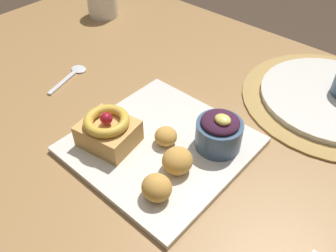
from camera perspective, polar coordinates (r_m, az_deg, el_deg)
dining_table at (r=0.79m, az=-1.64°, el=-2.69°), size 1.35×0.93×0.73m
woven_placemat at (r=0.83m, az=25.04°, el=3.88°), size 0.38×0.38×0.00m
front_plate at (r=0.65m, az=-1.18°, el=-3.12°), size 0.29×0.29×0.01m
cake_slice at (r=0.63m, az=-9.79°, el=-0.68°), size 0.11×0.10×0.07m
berry_ramekin at (r=0.62m, az=8.37°, el=-0.96°), size 0.08×0.08×0.08m
fritter_front at (r=0.55m, az=-1.86°, el=-10.06°), size 0.05×0.05×0.04m
fritter_middle at (r=0.58m, az=1.55°, el=-5.70°), size 0.05×0.05×0.04m
fritter_back at (r=0.63m, az=-0.35°, el=-1.69°), size 0.04×0.04×0.03m
back_plate at (r=0.83m, az=25.21°, el=4.34°), size 0.30×0.30×0.01m
spoon at (r=0.86m, az=-15.49°, el=8.10°), size 0.06×0.12×0.00m
coffee_mug at (r=1.12m, az=-10.71°, el=19.37°), size 0.09×0.09×0.08m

